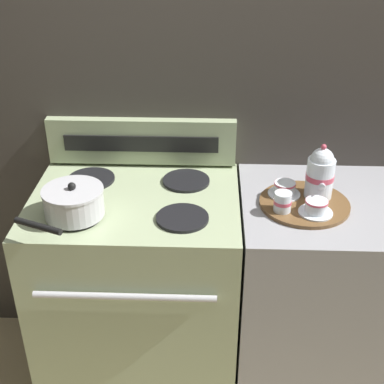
% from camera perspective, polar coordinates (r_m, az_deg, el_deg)
% --- Properties ---
extents(ground_plane, '(6.00, 6.00, 0.00)m').
position_cam_1_polar(ground_plane, '(2.60, 3.69, -18.52)').
color(ground_plane, tan).
extents(wall_back, '(6.00, 0.05, 2.20)m').
position_cam_1_polar(wall_back, '(2.23, 4.45, 7.58)').
color(wall_back, '#423D38').
rests_on(wall_back, ground).
extents(stove, '(0.80, 0.65, 0.93)m').
position_cam_1_polar(stove, '(2.30, -5.59, -10.55)').
color(stove, '#9EAD84').
rests_on(stove, ground).
extents(control_panel, '(0.78, 0.05, 0.19)m').
position_cam_1_polar(control_panel, '(2.23, -5.39, 5.40)').
color(control_panel, '#9EAD84').
rests_on(control_panel, stove).
extents(side_counter, '(0.75, 0.62, 0.91)m').
position_cam_1_polar(side_counter, '(2.33, 14.18, -10.79)').
color(side_counter, '#939399').
rests_on(side_counter, ground).
extents(saucepan, '(0.27, 0.33, 0.13)m').
position_cam_1_polar(saucepan, '(1.92, -12.56, -1.07)').
color(saucepan, '#B7B7BC').
rests_on(saucepan, stove).
extents(serving_tray, '(0.33, 0.33, 0.01)m').
position_cam_1_polar(serving_tray, '(2.02, 11.89, -1.22)').
color(serving_tray, brown).
rests_on(serving_tray, side_counter).
extents(teapot, '(0.10, 0.17, 0.21)m').
position_cam_1_polar(teapot, '(2.02, 13.54, 1.94)').
color(teapot, silver).
rests_on(teapot, serving_tray).
extents(teacup_left, '(0.12, 0.12, 0.05)m').
position_cam_1_polar(teacup_left, '(1.94, 13.10, -1.56)').
color(teacup_left, silver).
rests_on(teacup_left, serving_tray).
extents(teacup_right, '(0.12, 0.12, 0.05)m').
position_cam_1_polar(teacup_right, '(2.04, 9.84, 0.35)').
color(teacup_right, silver).
rests_on(teacup_right, serving_tray).
extents(creamer_jug, '(0.06, 0.06, 0.07)m').
position_cam_1_polar(creamer_jug, '(1.93, 9.65, -1.03)').
color(creamer_jug, silver).
rests_on(creamer_jug, serving_tray).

